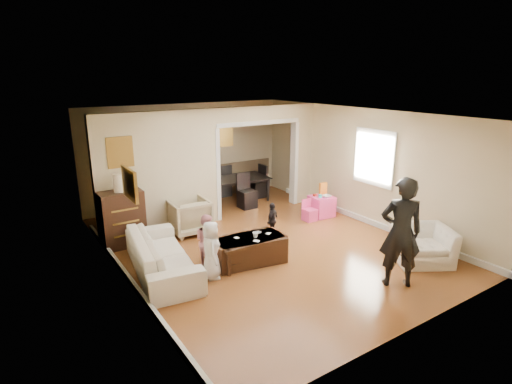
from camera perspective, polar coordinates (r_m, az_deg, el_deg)
floor at (r=8.35m, az=0.76°, el=-7.26°), size 7.00×7.00×0.00m
partition_left at (r=8.88m, az=-13.22°, el=2.60°), size 2.75×0.18×2.60m
partition_right at (r=10.78m, az=6.35°, el=5.30°), size 0.55×0.18×2.60m
partition_header at (r=9.81m, az=0.23°, el=10.96°), size 2.22×0.18×0.35m
window_pane at (r=9.37m, az=16.23°, el=4.65°), size 0.03×0.95×1.10m
framed_art_partition at (r=8.43m, az=-18.48°, el=5.31°), size 0.45×0.03×0.55m
framed_art_sofa_wall at (r=6.14m, az=-17.27°, el=1.08°), size 0.03×0.55×0.40m
framed_art_alcove at (r=11.28m, az=-4.43°, el=7.90°), size 0.45×0.03×0.55m
sofa at (r=7.28m, az=-13.04°, el=-8.51°), size 1.20×2.38×0.66m
armchair_back at (r=8.90m, az=-9.32°, el=-3.36°), size 0.85×0.87×0.75m
armchair_front at (r=8.09m, az=22.17°, el=-6.84°), size 1.30×1.26×0.65m
dresser at (r=8.50m, az=-18.17°, el=-3.60°), size 0.82×0.46×1.13m
table_lamp at (r=8.28m, az=-18.62°, el=1.25°), size 0.22×0.22×0.36m
potted_plant at (r=8.34m, az=-17.28°, el=1.25°), size 0.27×0.23×0.30m
coffee_table at (r=7.50m, az=-0.94°, el=-8.10°), size 1.36×0.85×0.48m
coffee_cup at (r=7.40m, az=-0.08°, el=-6.02°), size 0.13×0.13×0.10m
play_table at (r=9.98m, az=9.13°, el=-1.96°), size 0.55×0.55×0.49m
cereal_box at (r=10.02m, az=9.36°, el=0.46°), size 0.21×0.09×0.30m
cyan_cup at (r=9.80m, az=8.97°, el=-0.55°), size 0.08×0.08×0.08m
toy_block at (r=9.91m, az=8.22°, el=-0.42°), size 0.09×0.08×0.05m
play_bowl at (r=9.85m, az=9.89°, el=-0.59°), size 0.22×0.22×0.05m
dining_table at (r=10.96m, az=-3.06°, el=0.31°), size 1.93×1.21×0.64m
adult_person at (r=6.87m, az=19.59°, el=-5.35°), size 0.79×0.74×1.82m
child_kneel_a at (r=6.89m, az=-6.30°, el=-8.09°), size 0.47×0.57×1.00m
child_kneel_b at (r=7.33m, az=-6.87°, el=-6.73°), size 0.44×0.52×0.97m
child_toddler at (r=8.57m, az=2.30°, el=-3.92°), size 0.48×0.38×0.75m
craft_papers at (r=7.49m, az=0.01°, el=-6.13°), size 0.70×0.46×0.00m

